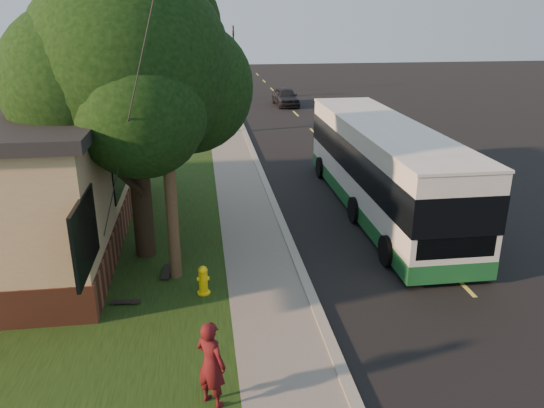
{
  "coord_description": "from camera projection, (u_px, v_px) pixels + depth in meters",
  "views": [
    {
      "loc": [
        -2.49,
        -11.63,
        6.61
      ],
      "look_at": [
        -0.6,
        2.25,
        1.5
      ],
      "focal_mm": 35.0,
      "sensor_mm": 36.0,
      "label": 1
    }
  ],
  "objects": [
    {
      "name": "skateboard_main",
      "position": [
        167.0,
        272.0,
        14.0
      ],
      "size": [
        0.27,
        0.87,
        0.08
      ],
      "color": "black",
      "rests_on": "grass_verge"
    },
    {
      "name": "bare_tree_far",
      "position": [
        192.0,
        75.0,
        40.27
      ],
      "size": [
        1.38,
        1.21,
        4.03
      ],
      "color": "black",
      "rests_on": "grass_verge"
    },
    {
      "name": "dumpster",
      "position": [
        13.0,
        181.0,
        19.65
      ],
      "size": [
        1.57,
        1.32,
        1.26
      ],
      "color": "black",
      "rests_on": "building_lot"
    },
    {
      "name": "road",
      "position": [
        352.0,
        171.0,
        23.22
      ],
      "size": [
        8.0,
        80.0,
        0.01
      ],
      "primitive_type": "cube",
      "color": "black",
      "rests_on": "ground"
    },
    {
      "name": "fire_hydrant",
      "position": [
        203.0,
        280.0,
        12.93
      ],
      "size": [
        0.32,
        0.32,
        0.74
      ],
      "color": "yellow",
      "rests_on": "grass_verge"
    },
    {
      "name": "skateboarder",
      "position": [
        211.0,
        364.0,
        9.13
      ],
      "size": [
        0.71,
        0.69,
        1.65
      ],
      "primitive_type": "imported",
      "rotation": [
        0.0,
        0.0,
        2.41
      ],
      "color": "#450D12",
      "rests_on": "grass_verge"
    },
    {
      "name": "distant_car",
      "position": [
        285.0,
        97.0,
        39.11
      ],
      "size": [
        1.73,
        3.95,
        1.32
      ],
      "primitive_type": "imported",
      "rotation": [
        0.0,
        0.0,
        0.04
      ],
      "color": "black",
      "rests_on": "ground"
    },
    {
      "name": "utility_pole",
      "position": [
        164.0,
        101.0,
        12.33
      ],
      "size": [
        2.86,
        3.21,
        9.07
      ],
      "color": "#473321",
      "rests_on": "ground"
    },
    {
      "name": "traffic_signal",
      "position": [
        234.0,
        55.0,
        44.03
      ],
      "size": [
        0.18,
        0.22,
        5.5
      ],
      "color": "#2D2D30",
      "rests_on": "ground"
    },
    {
      "name": "grass_verge",
      "position": [
        155.0,
        178.0,
        22.14
      ],
      "size": [
        5.0,
        80.0,
        0.07
      ],
      "primitive_type": "cube",
      "color": "black",
      "rests_on": "ground"
    },
    {
      "name": "curb",
      "position": [
        261.0,
        174.0,
        22.7
      ],
      "size": [
        0.25,
        80.0,
        0.12
      ],
      "primitive_type": "cube",
      "color": "gray",
      "rests_on": "ground"
    },
    {
      "name": "skateboard_spare",
      "position": [
        125.0,
        302.0,
        12.56
      ],
      "size": [
        0.73,
        0.25,
        0.07
      ],
      "color": "black",
      "rests_on": "grass_verge"
    },
    {
      "name": "ground",
      "position": [
        307.0,
        289.0,
        13.41
      ],
      "size": [
        120.0,
        120.0,
        0.0
      ],
      "primitive_type": "plane",
      "color": "black",
      "rests_on": "ground"
    },
    {
      "name": "sidewalk",
      "position": [
        238.0,
        175.0,
        22.58
      ],
      "size": [
        2.0,
        80.0,
        0.08
      ],
      "primitive_type": "cube",
      "color": "slate",
      "rests_on": "ground"
    },
    {
      "name": "transit_bus",
      "position": [
        382.0,
        166.0,
        18.09
      ],
      "size": [
        2.62,
        11.36,
        3.08
      ],
      "color": "silver",
      "rests_on": "ground"
    },
    {
      "name": "leafy_tree",
      "position": [
        132.0,
        71.0,
        13.57
      ],
      "size": [
        6.3,
        6.0,
        7.8
      ],
      "color": "black",
      "rests_on": "grass_verge"
    },
    {
      "name": "bare_tree_near",
      "position": [
        181.0,
        98.0,
        28.98
      ],
      "size": [
        1.38,
        1.21,
        4.31
      ],
      "color": "black",
      "rests_on": "grass_verge"
    }
  ]
}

